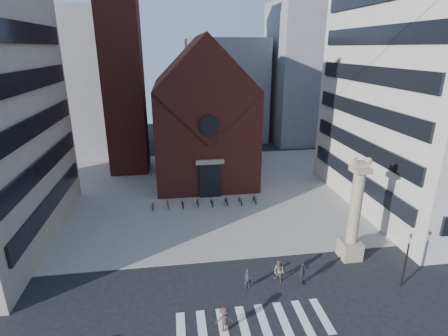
{
  "coord_description": "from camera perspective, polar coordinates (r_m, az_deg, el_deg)",
  "views": [
    {
      "loc": [
        -3.86,
        -20.09,
        16.44
      ],
      "look_at": [
        0.29,
        8.0,
        6.6
      ],
      "focal_mm": 28.0,
      "sensor_mm": 36.0,
      "label": 1
    }
  ],
  "objects": [
    {
      "name": "church",
      "position": [
        46.08,
        -3.5,
        8.5
      ],
      "size": [
        12.0,
        16.65,
        18.0
      ],
      "color": "maroon",
      "rests_on": "ground"
    },
    {
      "name": "lion_column",
      "position": [
        29.9,
        20.44,
        -7.93
      ],
      "size": [
        1.63,
        1.6,
        8.68
      ],
      "color": "tan",
      "rests_on": "ground"
    },
    {
      "name": "scooter_2",
      "position": [
        38.12,
        -6.73,
        -5.82
      ],
      "size": [
        0.64,
        1.58,
        0.81
      ],
      "primitive_type": "imported",
      "rotation": [
        0.0,
        0.0,
        0.06
      ],
      "color": "black",
      "rests_on": "piazza"
    },
    {
      "name": "scooter_6",
      "position": [
        38.75,
        2.72,
        -5.28
      ],
      "size": [
        0.64,
        1.58,
        0.81
      ],
      "primitive_type": "imported",
      "rotation": [
        0.0,
        0.0,
        0.06
      ],
      "color": "black",
      "rests_on": "piazza"
    },
    {
      "name": "scooter_3",
      "position": [
        38.16,
        -4.35,
        -5.64
      ],
      "size": [
        0.52,
        1.52,
        0.9
      ],
      "primitive_type": "imported",
      "rotation": [
        0.0,
        0.0,
        0.06
      ],
      "color": "black",
      "rests_on": "piazza"
    },
    {
      "name": "bg_block_left",
      "position": [
        62.46,
        -23.95,
        12.53
      ],
      "size": [
        16.0,
        14.0,
        22.0
      ],
      "primitive_type": "cube",
      "color": "gray",
      "rests_on": "ground"
    },
    {
      "name": "ground",
      "position": [
        26.25,
        2.04,
        -19.69
      ],
      "size": [
        120.0,
        120.0,
        0.0
      ],
      "primitive_type": "plane",
      "color": "black",
      "rests_on": "ground"
    },
    {
      "name": "scooter_4",
      "position": [
        38.31,
        -1.97,
        -5.57
      ],
      "size": [
        0.64,
        1.58,
        0.81
      ],
      "primitive_type": "imported",
      "rotation": [
        0.0,
        0.0,
        0.06
      ],
      "color": "black",
      "rests_on": "piazza"
    },
    {
      "name": "scooter_5",
      "position": [
        38.48,
        0.39,
        -5.36
      ],
      "size": [
        0.52,
        1.52,
        0.9
      ],
      "primitive_type": "imported",
      "rotation": [
        0.0,
        0.0,
        0.06
      ],
      "color": "black",
      "rests_on": "piazza"
    },
    {
      "name": "traffic_light",
      "position": [
        28.57,
        27.6,
        -13.01
      ],
      "size": [
        0.13,
        0.16,
        4.3
      ],
      "color": "black",
      "rests_on": "ground"
    },
    {
      "name": "pedestrian_2",
      "position": [
        27.09,
        12.63,
        -16.48
      ],
      "size": [
        0.75,
        1.12,
        1.77
      ],
      "primitive_type": "imported",
      "rotation": [
        0.0,
        0.0,
        1.23
      ],
      "color": "#2B2C34",
      "rests_on": "ground"
    },
    {
      "name": "bg_block_right",
      "position": [
        67.41,
        14.67,
        14.74
      ],
      "size": [
        16.0,
        14.0,
        24.0
      ],
      "primitive_type": "cube",
      "color": "gray",
      "rests_on": "ground"
    },
    {
      "name": "scooter_7",
      "position": [
        39.05,
        5.02,
        -5.06
      ],
      "size": [
        0.52,
        1.52,
        0.9
      ],
      "primitive_type": "imported",
      "rotation": [
        0.0,
        0.0,
        0.06
      ],
      "color": "black",
      "rests_on": "piazza"
    },
    {
      "name": "pedestrian_3",
      "position": [
        23.07,
        0.08,
        -23.45
      ],
      "size": [
        1.09,
        0.64,
        1.68
      ],
      "primitive_type": "imported",
      "rotation": [
        0.0,
        0.0,
        3.16
      ],
      "color": "#412C2B",
      "rests_on": "ground"
    },
    {
      "name": "pedestrian_0",
      "position": [
        26.26,
        3.91,
        -17.6
      ],
      "size": [
        0.61,
        0.44,
        1.53
      ],
      "primitive_type": "imported",
      "rotation": [
        0.0,
        0.0,
        0.14
      ],
      "color": "#2C2939",
      "rests_on": "ground"
    },
    {
      "name": "zebra_crossing",
      "position": [
        24.12,
        4.85,
        -23.93
      ],
      "size": [
        10.2,
        3.2,
        0.01
      ],
      "primitive_type": null,
      "color": "white",
      "rests_on": "ground"
    },
    {
      "name": "scooter_1",
      "position": [
        38.11,
        -9.13,
        -5.87
      ],
      "size": [
        0.52,
        1.52,
        0.9
      ],
      "primitive_type": "imported",
      "rotation": [
        0.0,
        0.0,
        0.06
      ],
      "color": "black",
      "rests_on": "piazza"
    },
    {
      "name": "bg_block_mid",
      "position": [
        66.26,
        0.21,
        12.66
      ],
      "size": [
        14.0,
        12.0,
        18.0
      ],
      "primitive_type": "cube",
      "color": "gray",
      "rests_on": "ground"
    },
    {
      "name": "campanile",
      "position": [
        48.48,
        -16.47,
        17.54
      ],
      "size": [
        5.5,
        5.5,
        31.2
      ],
      "color": "maroon",
      "rests_on": "ground"
    },
    {
      "name": "pedestrian_1",
      "position": [
        27.02,
        8.96,
        -16.33
      ],
      "size": [
        1.04,
        1.08,
        1.76
      ],
      "primitive_type": "imported",
      "rotation": [
        0.0,
        0.0,
        -0.95
      ],
      "color": "#63594F",
      "rests_on": "ground"
    },
    {
      "name": "piazza",
      "position": [
        42.58,
        -2.56,
        -3.59
      ],
      "size": [
        46.0,
        30.0,
        0.05
      ],
      "primitive_type": "cube",
      "color": "gray",
      "rests_on": "ground"
    },
    {
      "name": "scooter_0",
      "position": [
        38.2,
        -11.52,
        -6.04
      ],
      "size": [
        0.64,
        1.58,
        0.81
      ],
      "primitive_type": "imported",
      "rotation": [
        0.0,
        0.0,
        0.06
      ],
      "color": "black",
      "rests_on": "piazza"
    }
  ]
}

